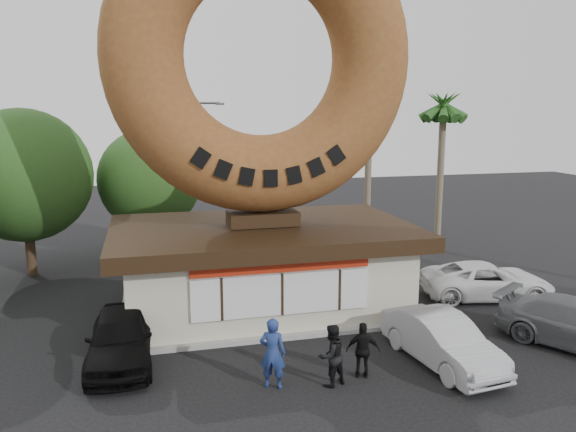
{
  "coord_description": "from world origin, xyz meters",
  "views": [
    {
      "loc": [
        -4.18,
        -14.27,
        7.55
      ],
      "look_at": [
        0.47,
        4.0,
        3.97
      ],
      "focal_mm": 35.0,
      "sensor_mm": 36.0,
      "label": 1
    }
  ],
  "objects_px": {
    "giant_donut": "(261,58)",
    "donut_shop": "(263,264)",
    "street_lamp": "(190,168)",
    "car_white": "(487,281)",
    "person_left": "(273,353)",
    "car_silver": "(442,340)",
    "car_black": "(120,337)",
    "person_right": "(363,350)",
    "person_center": "(331,355)"
  },
  "relations": [
    {
      "from": "donut_shop",
      "to": "person_left",
      "type": "bearing_deg",
      "value": -99.49
    },
    {
      "from": "person_left",
      "to": "person_right",
      "type": "distance_m",
      "value": 2.63
    },
    {
      "from": "giant_donut",
      "to": "car_white",
      "type": "relative_size",
      "value": 2.14
    },
    {
      "from": "person_center",
      "to": "person_right",
      "type": "height_order",
      "value": "person_center"
    },
    {
      "from": "car_black",
      "to": "person_center",
      "type": "bearing_deg",
      "value": -25.59
    },
    {
      "from": "donut_shop",
      "to": "person_right",
      "type": "height_order",
      "value": "donut_shop"
    },
    {
      "from": "person_left",
      "to": "person_right",
      "type": "height_order",
      "value": "person_left"
    },
    {
      "from": "giant_donut",
      "to": "car_white",
      "type": "bearing_deg",
      "value": -6.66
    },
    {
      "from": "giant_donut",
      "to": "car_white",
      "type": "distance_m",
      "value": 12.56
    },
    {
      "from": "car_black",
      "to": "car_silver",
      "type": "xyz_separation_m",
      "value": [
        9.37,
        -2.48,
        -0.05
      ]
    },
    {
      "from": "person_center",
      "to": "car_silver",
      "type": "distance_m",
      "value": 3.69
    },
    {
      "from": "giant_donut",
      "to": "street_lamp",
      "type": "relative_size",
      "value": 1.39
    },
    {
      "from": "street_lamp",
      "to": "car_silver",
      "type": "relative_size",
      "value": 1.77
    },
    {
      "from": "donut_shop",
      "to": "giant_donut",
      "type": "relative_size",
      "value": 1.01
    },
    {
      "from": "giant_donut",
      "to": "car_black",
      "type": "relative_size",
      "value": 2.38
    },
    {
      "from": "person_center",
      "to": "car_silver",
      "type": "relative_size",
      "value": 0.39
    },
    {
      "from": "giant_donut",
      "to": "donut_shop",
      "type": "bearing_deg",
      "value": -90.0
    },
    {
      "from": "street_lamp",
      "to": "person_center",
      "type": "height_order",
      "value": "street_lamp"
    },
    {
      "from": "donut_shop",
      "to": "person_center",
      "type": "bearing_deg",
      "value": -85.14
    },
    {
      "from": "giant_donut",
      "to": "street_lamp",
      "type": "height_order",
      "value": "giant_donut"
    },
    {
      "from": "person_left",
      "to": "street_lamp",
      "type": "bearing_deg",
      "value": -62.2
    },
    {
      "from": "car_white",
      "to": "person_right",
      "type": "bearing_deg",
      "value": 137.46
    },
    {
      "from": "car_black",
      "to": "street_lamp",
      "type": "bearing_deg",
      "value": 77.96
    },
    {
      "from": "person_right",
      "to": "car_silver",
      "type": "bearing_deg",
      "value": -156.13
    },
    {
      "from": "giant_donut",
      "to": "person_right",
      "type": "relative_size",
      "value": 6.82
    },
    {
      "from": "person_right",
      "to": "person_left",
      "type": "bearing_deg",
      "value": 17.7
    },
    {
      "from": "person_center",
      "to": "car_black",
      "type": "height_order",
      "value": "person_center"
    },
    {
      "from": "car_black",
      "to": "car_white",
      "type": "relative_size",
      "value": 0.9
    },
    {
      "from": "street_lamp",
      "to": "car_black",
      "type": "relative_size",
      "value": 1.71
    },
    {
      "from": "donut_shop",
      "to": "car_silver",
      "type": "distance_m",
      "value": 7.45
    },
    {
      "from": "street_lamp",
      "to": "car_silver",
      "type": "height_order",
      "value": "street_lamp"
    },
    {
      "from": "giant_donut",
      "to": "car_black",
      "type": "height_order",
      "value": "giant_donut"
    },
    {
      "from": "giant_donut",
      "to": "person_left",
      "type": "height_order",
      "value": "giant_donut"
    },
    {
      "from": "person_left",
      "to": "car_black",
      "type": "relative_size",
      "value": 0.43
    },
    {
      "from": "person_center",
      "to": "person_right",
      "type": "distance_m",
      "value": 1.06
    },
    {
      "from": "person_left",
      "to": "car_silver",
      "type": "distance_m",
      "value": 5.27
    },
    {
      "from": "person_right",
      "to": "car_black",
      "type": "xyz_separation_m",
      "value": [
        -6.74,
        2.7,
        -0.02
      ]
    },
    {
      "from": "car_black",
      "to": "car_silver",
      "type": "bearing_deg",
      "value": -13.21
    },
    {
      "from": "person_left",
      "to": "car_silver",
      "type": "height_order",
      "value": "person_left"
    },
    {
      "from": "car_white",
      "to": "street_lamp",
      "type": "bearing_deg",
      "value": 57.0
    },
    {
      "from": "giant_donut",
      "to": "person_left",
      "type": "bearing_deg",
      "value": -99.46
    },
    {
      "from": "person_right",
      "to": "car_white",
      "type": "height_order",
      "value": "person_right"
    },
    {
      "from": "person_right",
      "to": "car_black",
      "type": "distance_m",
      "value": 7.26
    },
    {
      "from": "person_left",
      "to": "person_right",
      "type": "bearing_deg",
      "value": -156.29
    },
    {
      "from": "donut_shop",
      "to": "street_lamp",
      "type": "relative_size",
      "value": 1.4
    },
    {
      "from": "car_black",
      "to": "donut_shop",
      "type": "bearing_deg",
      "value": 36.38
    },
    {
      "from": "person_left",
      "to": "person_center",
      "type": "bearing_deg",
      "value": -165.08
    },
    {
      "from": "street_lamp",
      "to": "car_white",
      "type": "relative_size",
      "value": 1.54
    },
    {
      "from": "donut_shop",
      "to": "car_silver",
      "type": "bearing_deg",
      "value": -55.15
    },
    {
      "from": "person_right",
      "to": "car_silver",
      "type": "relative_size",
      "value": 0.36
    }
  ]
}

